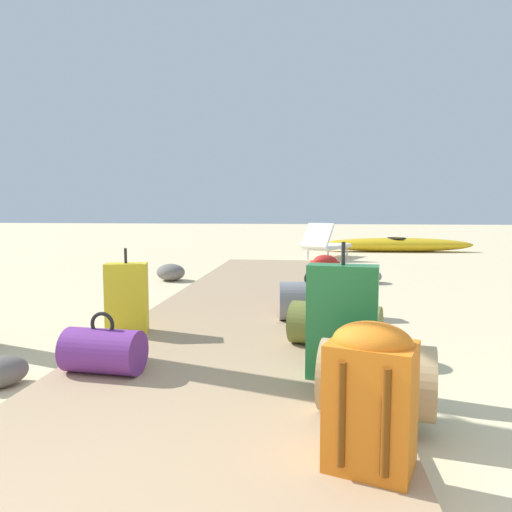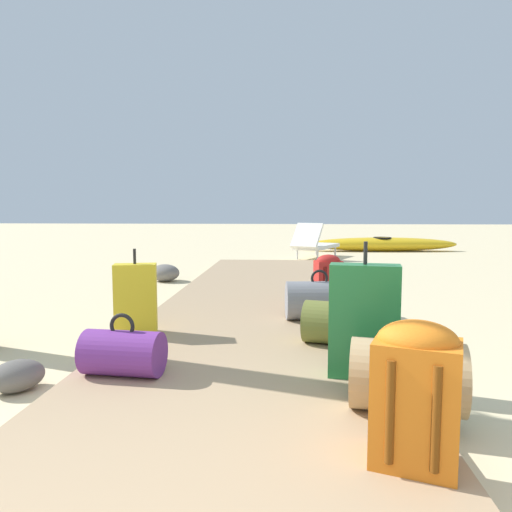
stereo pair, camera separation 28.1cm
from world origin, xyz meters
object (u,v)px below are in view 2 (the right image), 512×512
Objects in this scene: suitcase_yellow at (136,299)px; backpack_red at (328,280)px; duffel_bag_olive at (348,324)px; duffel_bag_grey at (319,300)px; kayak at (382,244)px; duffel_bag_tan at (407,376)px; backpack_orange at (416,390)px; suitcase_green at (364,321)px; duffel_bag_purple at (123,353)px; lounge_chair at (314,244)px.

suitcase_yellow is 1.27× the size of backpack_red.
backpack_red is at bearing 91.65° from duffel_bag_olive.
kayak is at bearing 75.48° from duffel_bag_grey.
duffel_bag_tan is at bearing -37.43° from suitcase_yellow.
backpack_orange is 11.14m from kayak.
duffel_bag_olive reaches higher than kayak.
duffel_bag_tan is 0.56m from suitcase_green.
kayak is at bearing 75.35° from backpack_red.
backpack_orange is 0.71× the size of suitcase_green.
suitcase_yellow is at bearing -144.90° from backpack_red.
suitcase_yellow is (-1.57, -0.62, 0.11)m from duffel_bag_grey.
duffel_bag_purple is at bearing 148.16° from backpack_orange.
duffel_bag_purple is 0.61× the size of suitcase_green.
backpack_orange is (0.06, -1.74, 0.15)m from duffel_bag_olive.
backpack_red is 3.17m from backpack_orange.
kayak is (2.04, 7.80, -0.19)m from backpack_red.
suitcase_yellow is 2.67m from backpack_orange.
duffel_bag_grey is 6.42m from lounge_chair.
kayak is at bearing 67.44° from suitcase_yellow.
duffel_bag_purple is at bearing -123.50° from backpack_red.
suitcase_yellow is 0.84× the size of suitcase_green.
suitcase_yellow reaches higher than duffel_bag_tan.
duffel_bag_olive is 0.19× the size of kayak.
kayak is (1.87, 1.95, -0.15)m from lounge_chair.
duffel_bag_grey reaches higher than kayak.
duffel_bag_tan is 1.04× the size of backpack_orange.
lounge_chair is (1.86, 7.04, -0.05)m from suitcase_yellow.
duffel_bag_grey is 8.64m from kayak.
lounge_chair reaches higher than backpack_orange.
suitcase_yellow is (-1.89, 1.45, 0.11)m from duffel_bag_tan.
backpack_orange reaches higher than kayak.
suitcase_green is 7.98m from lounge_chair.
backpack_red is at bearing 56.50° from duffel_bag_purple.
duffel_bag_olive is at bearing 90.60° from suitcase_green.
backpack_orange is at bearing -100.03° from kayak.
duffel_bag_purple is at bearing -101.39° from lounge_chair.
kayak is (3.50, 10.00, -0.04)m from duffel_bag_purple.
suitcase_yellow is 2.07m from backpack_red.
suitcase_yellow reaches higher than duffel_bag_olive.
backpack_red is at bearing 77.27° from duffel_bag_grey.
backpack_red reaches higher than duffel_bag_grey.
duffel_bag_tan reaches higher than kayak.
lounge_chair reaches higher than backpack_red.
backpack_orange is (1.80, -1.98, 0.02)m from suitcase_yellow.
backpack_red is at bearing -91.61° from lounge_chair.
duffel_bag_olive is 1.43m from backpack_red.
lounge_chair is at bearing 89.16° from suitcase_green.
lounge_chair is (0.07, 9.02, -0.07)m from backpack_orange.
suitcase_yellow is at bearing 142.57° from duffel_bag_tan.
backpack_red is (0.13, 0.57, 0.11)m from duffel_bag_grey.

